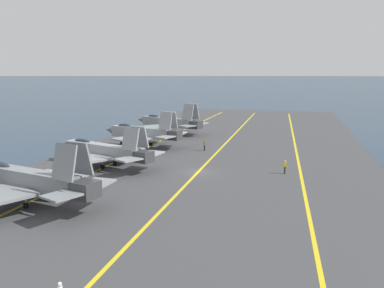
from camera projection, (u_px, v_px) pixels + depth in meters
ground_plane at (198, 175)px, 52.49m from camera, size 2000.00×2000.00×0.00m
carrier_deck at (198, 174)px, 52.45m from camera, size 170.55×47.18×0.40m
deck_stripe_foul_line at (302, 179)px, 49.30m from camera, size 153.41×5.80×0.01m
deck_stripe_centerline at (198, 172)px, 52.42m from camera, size 153.50×0.36×0.01m
deck_stripe_edge_line at (106, 167)px, 55.53m from camera, size 153.41×5.91×0.01m
parked_jet_nearest at (29, 179)px, 39.73m from camera, size 12.81×17.52×6.62m
parked_jet_second at (104, 150)px, 55.25m from camera, size 12.06×17.21×5.93m
parked_jet_third at (142, 133)px, 69.58m from camera, size 12.32×15.17×6.20m
parked_jet_fourth at (169, 122)px, 84.42m from camera, size 12.48×16.68×6.39m
crew_yellow_vest at (285, 166)px, 51.50m from camera, size 0.30×0.41×1.75m
crew_brown_vest at (205, 145)px, 66.37m from camera, size 0.43×0.46×1.78m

